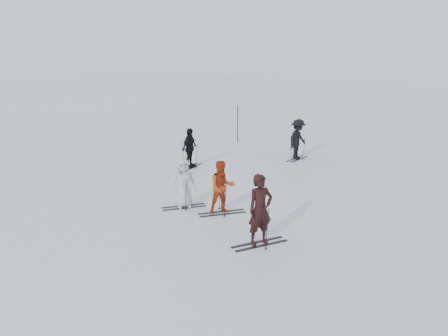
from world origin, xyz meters
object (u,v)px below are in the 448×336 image
at_px(skier_uphill_left, 190,148).
at_px(skier_uphill_far, 298,140).
at_px(skier_near_dark, 260,211).
at_px(skier_red, 222,188).
at_px(skier_grey, 183,184).
at_px(piste_marker, 238,124).

height_order(skier_uphill_left, skier_uphill_far, skier_uphill_far).
bearing_deg(skier_uphill_left, skier_uphill_far, -46.31).
xyz_separation_m(skier_near_dark, skier_red, (-2.20, 1.31, -0.12)).
bearing_deg(skier_grey, piste_marker, 61.11).
bearing_deg(piste_marker, skier_grey, -66.26).
xyz_separation_m(skier_uphill_left, piste_marker, (-1.27, 5.81, 0.18)).
bearing_deg(skier_near_dark, skier_uphill_far, 48.88).
bearing_deg(skier_uphill_far, skier_red, -168.01).
xyz_separation_m(skier_near_dark, skier_uphill_left, (-6.68, 5.08, -0.11)).
height_order(skier_red, skier_uphill_far, skier_uphill_far).
bearing_deg(skier_uphill_far, skier_near_dark, -156.40).
bearing_deg(skier_near_dark, skier_uphill_left, 81.55).
height_order(skier_near_dark, skier_uphill_far, skier_near_dark).
distance_m(skier_red, skier_uphill_left, 5.85).
distance_m(skier_near_dark, skier_grey, 3.75).
distance_m(skier_uphill_left, piste_marker, 5.95).
relative_size(skier_red, skier_grey, 1.05).
bearing_deg(skier_uphill_far, skier_grey, -177.94).
distance_m(skier_uphill_left, skier_uphill_far, 5.33).
relative_size(skier_near_dark, skier_uphill_left, 1.12).
relative_size(skier_grey, skier_uphill_far, 0.87).
height_order(skier_uphill_left, piste_marker, piste_marker).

